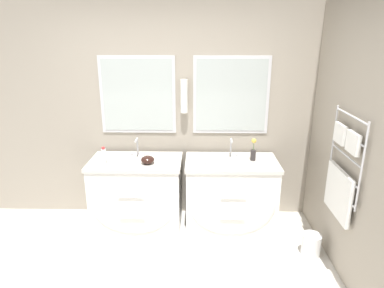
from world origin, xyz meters
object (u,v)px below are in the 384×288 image
Objects in this scene: vanity_left at (137,194)px; vanity_right at (231,195)px; amenity_bowl at (148,160)px; waste_bin at (311,244)px; toiletry_bottle at (104,156)px; flower_vase at (253,151)px.

vanity_left is 1.09m from vanity_right.
vanity_right is (1.09, 0.00, 0.00)m from vanity_left.
vanity_right is 7.12× the size of amenity_bowl.
vanity_left and vanity_right have the same top height.
waste_bin is (1.73, -0.45, -0.75)m from amenity_bowl.
toiletry_bottle is 0.81× the size of waste_bin.
toiletry_bottle is 0.73× the size of flower_vase.
flower_vase is at bearing 2.73° from vanity_left.
toiletry_bottle is at bearing -177.53° from vanity_right.
vanity_left is 0.48m from amenity_bowl.
toiletry_bottle reaches higher than vanity_right.
flower_vase reaches higher than vanity_left.
toiletry_bottle is 0.48m from amenity_bowl.
flower_vase reaches higher than waste_bin.
toiletry_bottle is at bearing -169.48° from vanity_left.
vanity_left is at bearing 157.70° from amenity_bowl.
vanity_left is at bearing 164.84° from waste_bin.
amenity_bowl is at bearing -173.85° from flower_vase.
vanity_right reaches higher than waste_bin.
vanity_right is at bearing 2.47° from toiletry_bottle.
vanity_left is 1.00× the size of vanity_right.
vanity_left is 4.02× the size of flower_vase.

